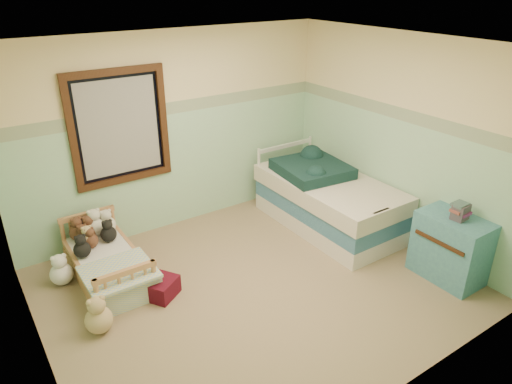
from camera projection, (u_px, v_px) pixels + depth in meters
floor at (255, 287)px, 5.08m from camera, size 4.20×3.60×0.02m
ceiling at (255, 46)px, 4.00m from camera, size 4.20×3.60×0.02m
wall_back at (175, 133)px, 5.89m from camera, size 4.20×0.04×2.50m
wall_front at (403, 269)px, 3.19m from camera, size 4.20×0.04×2.50m
wall_left at (21, 245)px, 3.47m from camera, size 0.04×3.60×2.50m
wall_right at (400, 141)px, 5.61m from camera, size 0.04×3.60×2.50m
wainscot_mint at (178, 170)px, 6.09m from camera, size 4.20×0.01×1.50m
border_strip at (174, 108)px, 5.74m from camera, size 4.20×0.01×0.15m
window_frame at (120, 128)px, 5.42m from camera, size 1.16×0.06×1.36m
window_blinds at (120, 128)px, 5.42m from camera, size 0.92×0.01×1.12m
toddler_bed_frame at (109, 271)px, 5.19m from camera, size 0.65×1.29×0.17m
toddler_mattress at (107, 260)px, 5.13m from camera, size 0.59×1.24×0.12m
patchwork_quilt at (119, 272)px, 4.79m from camera, size 0.70×0.65×0.03m
plush_bed_brown at (78, 232)px, 5.36m from camera, size 0.20×0.20×0.20m
plush_bed_white at (95, 226)px, 5.45m from camera, size 0.23×0.23×0.23m
plush_bed_tan at (88, 240)px, 5.22m from camera, size 0.18×0.18×0.18m
plush_bed_dark at (109, 234)px, 5.34m from camera, size 0.18×0.18×0.18m
plush_floor_cream at (62, 274)px, 5.07m from camera, size 0.25×0.25×0.25m
plush_floor_tan at (99, 320)px, 4.39m from camera, size 0.26×0.26×0.26m
twin_bed_frame at (327, 218)px, 6.25m from camera, size 0.98×1.95×0.22m
twin_boxspring at (328, 203)px, 6.15m from camera, size 0.98×1.95×0.22m
twin_mattress at (329, 188)px, 6.06m from camera, size 1.02×1.99×0.22m
teal_blanket at (312, 169)px, 6.18m from camera, size 0.92×0.97×0.14m
dresser at (450, 248)px, 5.09m from camera, size 0.46×0.74×0.74m
book_stack at (461, 212)px, 4.87m from camera, size 0.18×0.15×0.17m
red_pillow at (162, 288)px, 4.88m from camera, size 0.42×0.41×0.20m
floor_book at (156, 287)px, 5.04m from camera, size 0.32×0.27×0.03m
extra_plush_0 at (83, 237)px, 5.28m from camera, size 0.17×0.17×0.17m
extra_plush_1 at (82, 250)px, 5.04m from camera, size 0.18×0.18×0.18m
extra_plush_2 at (81, 231)px, 5.40m from camera, size 0.18×0.18×0.18m
extra_plush_3 at (91, 241)px, 5.21m from camera, size 0.17×0.17×0.17m
extra_plush_4 at (89, 230)px, 5.41m from camera, size 0.19×0.19×0.19m
extra_plush_5 at (107, 225)px, 5.51m from camera, size 0.20×0.20×0.20m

